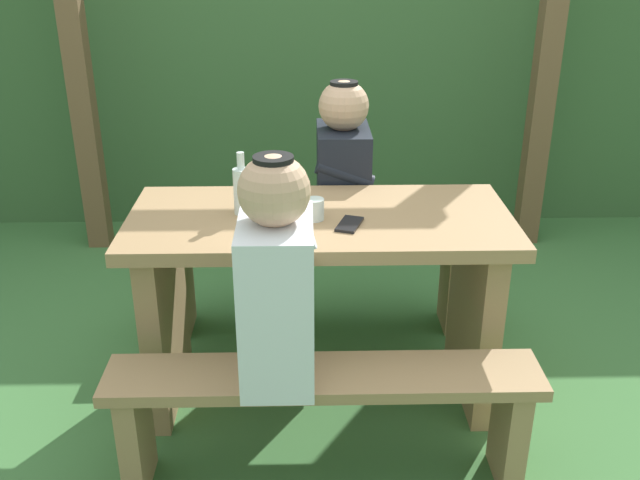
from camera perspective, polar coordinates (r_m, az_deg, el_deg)
The scene contains 12 objects.
ground_plane at distance 2.97m, azimuth 0.00°, elevation -11.92°, with size 12.00×12.00×0.00m, color #3F713A.
hedge_backdrop at distance 4.84m, azimuth -0.65°, elevation 13.34°, with size 6.40×1.06×1.69m, color #396033.
pergola_post_left at distance 4.13m, azimuth -18.92°, elevation 13.67°, with size 0.12×0.12×2.18m, color brown.
pergola_post_right at distance 4.16m, azimuth 17.76°, elevation 13.89°, with size 0.12×0.12×2.18m, color brown.
picnic_table at distance 2.70m, azimuth 0.00°, elevation -2.92°, with size 1.40×0.64×0.77m.
bench_near at distance 2.37m, azimuth 0.29°, elevation -12.98°, with size 1.40×0.24×0.44m.
bench_far at distance 3.24m, azimuth -0.20°, elevation -2.12°, with size 1.40×0.24×0.44m.
person_white_shirt at distance 2.14m, azimuth -3.50°, elevation -3.16°, with size 0.25×0.35×0.72m.
person_black_coat at distance 3.07m, azimuth 1.84°, elevation 5.52°, with size 0.25×0.35×0.72m.
drinking_glass at distance 2.54m, azimuth -0.45°, elevation 2.48°, with size 0.07×0.07×0.08m, color silver.
bottle_left at distance 2.59m, azimuth -6.27°, elevation 4.04°, with size 0.06×0.06×0.23m.
cell_phone at distance 2.50m, azimuth 2.38°, elevation 1.27°, with size 0.07×0.14×0.01m, color black.
Camera 1 is at (-0.05, -2.40, 1.74)m, focal length 39.97 mm.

